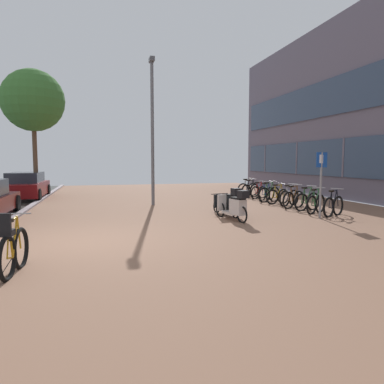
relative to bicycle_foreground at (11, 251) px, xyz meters
The scene contains 19 objects.
ground 3.35m from the bicycle_foreground, 41.28° to the left, with size 21.00×40.00×0.13m.
bicycle_foreground is the anchor object (origin of this frame).
bicycle_rack_00 10.29m from the bicycle_foreground, 23.33° to the left, with size 1.28×0.68×1.01m.
bicycle_rack_01 10.42m from the bicycle_foreground, 27.52° to the left, with size 1.24×0.71×0.99m.
bicycle_rack_02 10.88m from the bicycle_foreground, 30.69° to the left, with size 1.36×0.50×1.01m.
bicycle_rack_03 11.14m from the bicycle_foreground, 34.39° to the left, with size 1.33×0.61×1.01m.
bicycle_rack_04 11.76m from the bicycle_foreground, 36.74° to the left, with size 1.28×0.65×0.99m.
bicycle_rack_05 12.10m from the bicycle_foreground, 39.97° to the left, with size 1.32×0.47×0.96m.
bicycle_rack_06 12.56m from the bicycle_foreground, 42.68° to the left, with size 1.36×0.54×1.02m.
bicycle_rack_07 13.22m from the bicycle_foreground, 44.44° to the left, with size 1.21×0.61×0.93m.
bicycle_rack_08 13.72m from the bicycle_foreground, 46.76° to the left, with size 1.17×0.60×0.93m.
bicycle_rack_09 14.18m from the bicycle_foreground, 49.22° to the left, with size 1.31×0.63×1.01m.
bicycle_rack_10 14.87m from the bicycle_foreground, 50.55° to the left, with size 1.41×0.49×1.02m.
scooter_near 7.01m from the bicycle_foreground, 35.39° to the left, with size 0.69×1.85×1.05m.
scooter_mid 7.71m from the bicycle_foreground, 40.28° to the left, with size 0.64×1.81×1.04m.
parked_car_far 13.19m from the bicycle_foreground, 99.59° to the left, with size 1.88×4.17×1.35m.
parking_sign 9.49m from the bicycle_foreground, 23.30° to the left, with size 0.40×0.07×2.23m.
lamp_post 10.04m from the bicycle_foreground, 66.91° to the left, with size 0.20×0.52×6.32m.
street_tree 13.94m from the bicycle_foreground, 97.45° to the left, with size 3.11×3.11×6.55m.
Camera 1 is at (0.45, -8.70, 1.96)m, focal length 32.81 mm.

